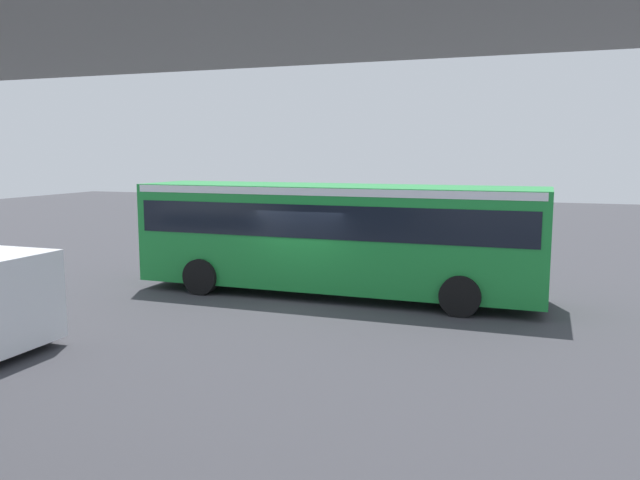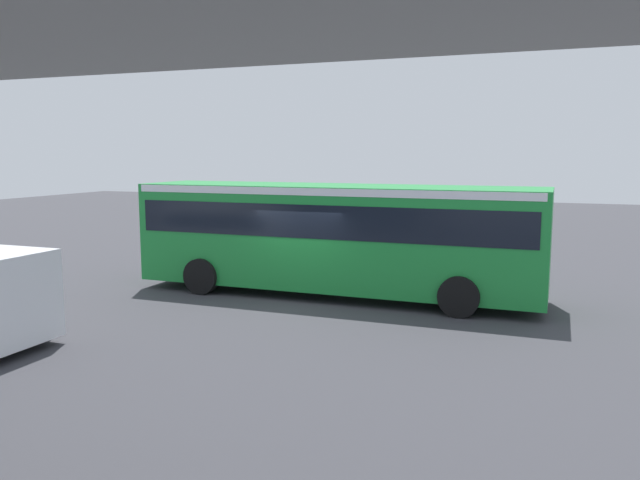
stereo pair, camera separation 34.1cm
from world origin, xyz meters
The scene contains 5 objects.
ground centered at (0.00, 0.00, 0.00)m, with size 80.00×80.00×0.00m, color #38383D.
city_bus centered at (-0.62, -0.95, 1.88)m, with size 11.54×2.85×3.15m.
lane_dash_leftmost centered at (-4.00, -3.49, 0.00)m, with size 2.00×0.20×0.01m, color silver.
lane_dash_left centered at (0.00, -3.49, 0.00)m, with size 2.00×0.20×0.01m, color silver.
lane_dash_centre centered at (4.00, -3.49, 0.00)m, with size 2.00×0.20×0.01m, color silver.
Camera 1 is at (-6.21, 15.91, 4.03)m, focal length 35.37 mm.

